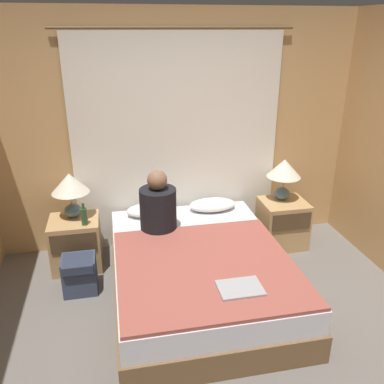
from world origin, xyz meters
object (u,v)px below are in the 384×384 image
object	(u,v)px
person_left_in_bed	(158,207)
laptop_on_bed	(240,288)
nightstand_left	(76,243)
beer_bottle_on_left_stand	(84,216)
lamp_left	(70,187)
pillow_left	(151,210)
bed	(199,273)
nightstand_right	(282,223)
lamp_right	(284,171)
pillow_right	(212,205)
backpack_on_floor	(80,273)

from	to	relation	value
person_left_in_bed	laptop_on_bed	size ratio (longest dim) A/B	1.86
nightstand_left	beer_bottle_on_left_stand	xyz separation A→B (m)	(0.12, -0.12, 0.35)
person_left_in_bed	lamp_left	bearing A→B (deg)	159.10
pillow_left	person_left_in_bed	bearing A→B (deg)	-83.71
bed	pillow_left	size ratio (longest dim) A/B	3.98
nightstand_right	lamp_right	world-z (taller)	lamp_right
beer_bottle_on_left_stand	pillow_left	bearing A→B (deg)	19.58
lamp_right	pillow_right	xyz separation A→B (m)	(-0.78, 0.03, -0.34)
backpack_on_floor	person_left_in_bed	bearing A→B (deg)	15.92
lamp_left	beer_bottle_on_left_stand	distance (m)	0.33
laptop_on_bed	bed	bearing A→B (deg)	105.02
nightstand_left	backpack_on_floor	distance (m)	0.46
pillow_left	beer_bottle_on_left_stand	world-z (taller)	beer_bottle_on_left_stand
pillow_left	laptop_on_bed	bearing A→B (deg)	-71.08
lamp_right	backpack_on_floor	distance (m)	2.35
pillow_right	nightstand_left	bearing A→B (deg)	-175.51
lamp_right	person_left_in_bed	distance (m)	1.46
nightstand_left	beer_bottle_on_left_stand	world-z (taller)	beer_bottle_on_left_stand
lamp_right	laptop_on_bed	size ratio (longest dim) A/B	1.39
nightstand_right	beer_bottle_on_left_stand	distance (m)	2.15
bed	nightstand_left	world-z (taller)	nightstand_left
nightstand_right	laptop_on_bed	distance (m)	1.68
nightstand_left	laptop_on_bed	xyz separation A→B (m)	(1.29, -1.37, 0.23)
person_left_in_bed	pillow_right	bearing A→B (deg)	28.91
lamp_left	laptop_on_bed	xyz separation A→B (m)	(1.29, -1.45, -0.36)
bed	nightstand_right	world-z (taller)	nightstand_right
pillow_left	lamp_left	bearing A→B (deg)	-177.49
lamp_right	person_left_in_bed	bearing A→B (deg)	-167.48
nightstand_left	lamp_right	world-z (taller)	lamp_right
lamp_right	person_left_in_bed	world-z (taller)	person_left_in_bed
lamp_right	laptop_on_bed	world-z (taller)	lamp_right
pillow_left	nightstand_right	bearing A→B (deg)	-4.49
nightstand_left	person_left_in_bed	bearing A→B (deg)	-15.91
nightstand_left	backpack_on_floor	bearing A→B (deg)	-83.85
backpack_on_floor	bed	bearing A→B (deg)	-14.02
beer_bottle_on_left_stand	laptop_on_bed	xyz separation A→B (m)	(1.17, -1.25, -0.12)
laptop_on_bed	backpack_on_floor	distance (m)	1.57
pillow_right	person_left_in_bed	size ratio (longest dim) A/B	0.83
pillow_right	laptop_on_bed	size ratio (longest dim) A/B	1.54
pillow_left	person_left_in_bed	distance (m)	0.40
bed	pillow_right	distance (m)	0.95
bed	nightstand_left	size ratio (longest dim) A/B	3.87
backpack_on_floor	lamp_left	bearing A→B (deg)	95.24
lamp_left	lamp_right	bearing A→B (deg)	0.00
pillow_left	beer_bottle_on_left_stand	xyz separation A→B (m)	(-0.67, -0.24, 0.10)
nightstand_left	bed	bearing A→B (deg)	-32.84
bed	lamp_left	world-z (taller)	lamp_left
nightstand_left	pillow_left	world-z (taller)	pillow_left
lamp_right	nightstand_left	bearing A→B (deg)	-177.96
bed	nightstand_right	distance (m)	1.33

